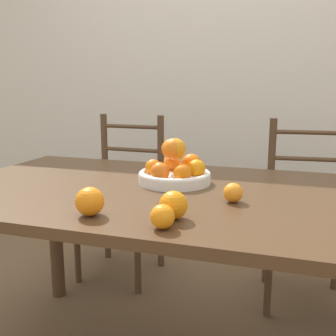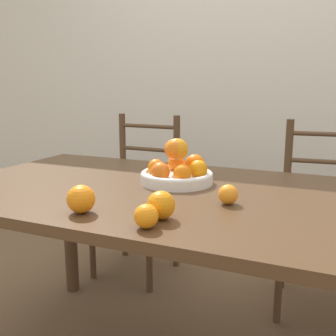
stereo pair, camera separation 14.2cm
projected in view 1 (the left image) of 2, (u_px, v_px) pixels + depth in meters
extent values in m
cube|color=silver|center=(233.00, 60.00, 2.71)|extent=(8.00, 0.06, 2.60)
cube|color=#4C331E|center=(165.00, 194.00, 1.42)|extent=(1.64, 0.94, 0.03)
cylinder|color=#4C331E|center=(56.00, 233.00, 2.08)|extent=(0.07, 0.07, 0.72)
cylinder|color=white|center=(175.00, 178.00, 1.51)|extent=(0.28, 0.28, 0.04)
torus|color=white|center=(175.00, 174.00, 1.50)|extent=(0.28, 0.28, 0.02)
sphere|color=orange|center=(197.00, 168.00, 1.48)|extent=(0.07, 0.07, 0.07)
sphere|color=orange|center=(191.00, 164.00, 1.55)|extent=(0.08, 0.08, 0.08)
sphere|color=orange|center=(172.00, 163.00, 1.58)|extent=(0.07, 0.07, 0.07)
sphere|color=orange|center=(153.00, 168.00, 1.52)|extent=(0.06, 0.06, 0.06)
sphere|color=orange|center=(160.00, 172.00, 1.43)|extent=(0.07, 0.07, 0.07)
sphere|color=orange|center=(182.00, 173.00, 1.42)|extent=(0.07, 0.07, 0.07)
sphere|color=orange|center=(175.00, 149.00, 1.48)|extent=(0.08, 0.08, 0.08)
sphere|color=orange|center=(171.00, 149.00, 1.52)|extent=(0.08, 0.08, 0.08)
sphere|color=orange|center=(174.00, 149.00, 1.48)|extent=(0.08, 0.08, 0.08)
sphere|color=orange|center=(173.00, 205.00, 1.09)|extent=(0.08, 0.08, 0.08)
sphere|color=orange|center=(233.00, 193.00, 1.25)|extent=(0.06, 0.06, 0.06)
sphere|color=orange|center=(162.00, 217.00, 1.02)|extent=(0.07, 0.07, 0.07)
sphere|color=orange|center=(90.00, 201.00, 1.12)|extent=(0.08, 0.08, 0.08)
cylinder|color=#513823|center=(77.00, 246.00, 2.26)|extent=(0.04, 0.04, 0.44)
cylinder|color=#513823|center=(138.00, 256.00, 2.13)|extent=(0.04, 0.04, 0.44)
cylinder|color=#513823|center=(106.00, 188.00, 2.54)|extent=(0.04, 0.04, 0.95)
cylinder|color=#513823|center=(161.00, 193.00, 2.41)|extent=(0.04, 0.04, 0.95)
cube|color=#513823|center=(120.00, 201.00, 2.31)|extent=(0.43, 0.41, 0.04)
cylinder|color=#513823|center=(132.00, 172.00, 2.45)|extent=(0.38, 0.04, 0.02)
cylinder|color=#513823|center=(132.00, 150.00, 2.42)|extent=(0.38, 0.04, 0.02)
cylinder|color=#513823|center=(131.00, 127.00, 2.39)|extent=(0.38, 0.04, 0.02)
cylinder|color=#513823|center=(269.00, 275.00, 1.91)|extent=(0.04, 0.04, 0.44)
cylinder|color=#513823|center=(269.00, 203.00, 2.21)|extent=(0.04, 0.04, 0.95)
cube|color=#513823|center=(309.00, 219.00, 2.00)|extent=(0.45, 0.44, 0.04)
cylinder|color=#513823|center=(306.00, 185.00, 2.14)|extent=(0.38, 0.06, 0.02)
cylinder|color=#513823|center=(308.00, 159.00, 2.11)|extent=(0.38, 0.06, 0.02)
cylinder|color=#513823|center=(310.00, 132.00, 2.08)|extent=(0.38, 0.06, 0.02)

